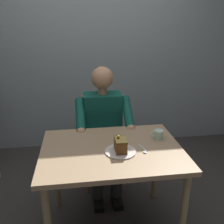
% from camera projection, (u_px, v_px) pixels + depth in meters
% --- Properties ---
extents(cafe_rear_panel, '(6.40, 0.12, 3.00)m').
position_uv_depth(cafe_rear_panel, '(94.00, 34.00, 3.11)').
color(cafe_rear_panel, '#93A3A5').
rests_on(cafe_rear_panel, ground).
extents(dining_table, '(1.05, 0.78, 0.76)m').
position_uv_depth(dining_table, '(112.00, 159.00, 1.87)').
color(dining_table, '#A28462').
rests_on(dining_table, ground).
extents(chair, '(0.42, 0.42, 0.92)m').
position_uv_depth(chair, '(102.00, 135.00, 2.62)').
color(chair, tan).
rests_on(chair, ground).
extents(seated_person, '(0.53, 0.58, 1.25)m').
position_uv_depth(seated_person, '(104.00, 129.00, 2.40)').
color(seated_person, '#0F4D42').
rests_on(seated_person, ground).
extents(dessert_plate, '(0.23, 0.23, 0.01)m').
position_uv_depth(dessert_plate, '(120.00, 152.00, 1.78)').
color(dessert_plate, silver).
rests_on(dessert_plate, dining_table).
extents(cake_slice, '(0.08, 0.13, 0.12)m').
position_uv_depth(cake_slice, '(120.00, 145.00, 1.76)').
color(cake_slice, '#583617').
rests_on(cake_slice, dessert_plate).
extents(coffee_cup, '(0.11, 0.07, 0.08)m').
position_uv_depth(coffee_cup, '(158.00, 134.00, 1.97)').
color(coffee_cup, silver).
rests_on(coffee_cup, dining_table).
extents(dessert_spoon, '(0.04, 0.14, 0.01)m').
position_uv_depth(dessert_spoon, '(144.00, 150.00, 1.81)').
color(dessert_spoon, silver).
rests_on(dessert_spoon, dining_table).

